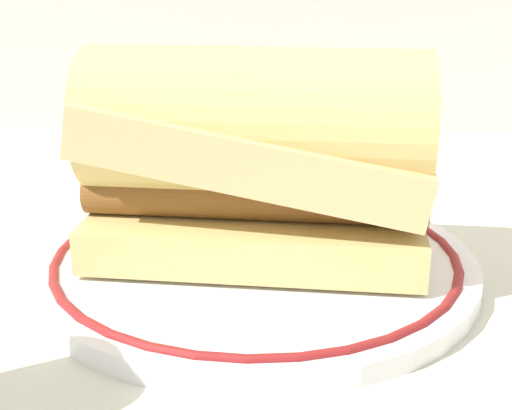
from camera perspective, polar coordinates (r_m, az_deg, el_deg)
The scene contains 4 objects.
ground_plane at distance 0.42m, azimuth 0.64°, elevation -7.24°, with size 1.50×1.50×0.00m, color beige.
plate at distance 0.45m, azimuth 0.00°, elevation -4.52°, with size 0.27×0.27×0.01m.
sausage_sandwich at distance 0.42m, azimuth 0.00°, elevation 4.14°, with size 0.21×0.12×0.13m.
salt_shaker at distance 0.61m, azimuth -8.36°, elevation 4.92°, with size 0.03×0.03×0.08m.
Camera 1 is at (0.01, -0.38, 0.19)m, focal length 49.53 mm.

